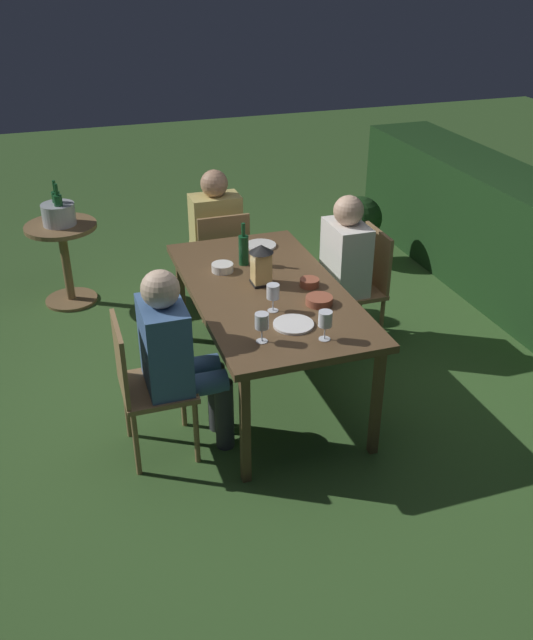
{
  "coord_description": "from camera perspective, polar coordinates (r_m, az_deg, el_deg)",
  "views": [
    {
      "loc": [
        3.64,
        -1.2,
        2.64
      ],
      "look_at": [
        0.0,
        0.0,
        0.53
      ],
      "focal_mm": 38.51,
      "sensor_mm": 36.0,
      "label": 1
    }
  ],
  "objects": [
    {
      "name": "person_in_cream",
      "position": [
        4.88,
        5.88,
        4.44
      ],
      "size": [
        0.38,
        0.47,
        1.15
      ],
      "color": "white",
      "rests_on": "ground"
    },
    {
      "name": "ground_plane",
      "position": [
        4.65,
        0.0,
        -5.7
      ],
      "size": [
        16.0,
        16.0,
        0.0
      ],
      "primitive_type": "plane",
      "color": "#385B28"
    },
    {
      "name": "wine_glass_c",
      "position": [
        3.64,
        -0.39,
        -0.2
      ],
      "size": [
        0.08,
        0.08,
        0.17
      ],
      "color": "silver",
      "rests_on": "dining_table"
    },
    {
      "name": "bowl_olives",
      "position": [
        4.5,
        -3.68,
        4.39
      ],
      "size": [
        0.14,
        0.14,
        0.05
      ],
      "color": "silver",
      "rests_on": "dining_table"
    },
    {
      "name": "chair_side_left_b",
      "position": [
        3.91,
        -10.11,
        -5.1
      ],
      "size": [
        0.42,
        0.4,
        0.87
      ],
      "color": "#937047",
      "rests_on": "ground"
    },
    {
      "name": "dining_table",
      "position": [
        4.3,
        0.0,
        1.99
      ],
      "size": [
        1.77,
        0.92,
        0.75
      ],
      "color": "brown",
      "rests_on": "ground"
    },
    {
      "name": "bowl_salad",
      "position": [
        4.3,
        3.6,
        3.14
      ],
      "size": [
        0.12,
        0.12,
        0.05
      ],
      "color": "#9E5138",
      "rests_on": "dining_table"
    },
    {
      "name": "chair_side_right_a",
      "position": [
        5.02,
        7.84,
        3.13
      ],
      "size": [
        0.42,
        0.4,
        0.87
      ],
      "color": "#937047",
      "rests_on": "ground"
    },
    {
      "name": "side_table",
      "position": [
        5.81,
        -16.46,
        5.55
      ],
      "size": [
        0.57,
        0.57,
        0.68
      ],
      "color": "brown",
      "rests_on": "ground"
    },
    {
      "name": "lantern_centerpiece",
      "position": [
        4.27,
        -0.45,
        4.81
      ],
      "size": [
        0.15,
        0.15,
        0.27
      ],
      "color": "black",
      "rests_on": "dining_table"
    },
    {
      "name": "plate_a",
      "position": [
        4.88,
        -0.5,
        6.23
      ],
      "size": [
        0.22,
        0.22,
        0.01
      ],
      "primitive_type": "cylinder",
      "color": "silver",
      "rests_on": "dining_table"
    },
    {
      "name": "wine_glass_a",
      "position": [
        3.67,
        4.91,
        -0.02
      ],
      "size": [
        0.08,
        0.08,
        0.17
      ],
      "color": "silver",
      "rests_on": "dining_table"
    },
    {
      "name": "plate_b",
      "position": [
        3.85,
        2.25,
        -0.37
      ],
      "size": [
        0.23,
        0.23,
        0.01
      ],
      "primitive_type": "cylinder",
      "color": "white",
      "rests_on": "dining_table"
    },
    {
      "name": "chair_head_near",
      "position": [
        5.37,
        -3.8,
        5.15
      ],
      "size": [
        0.4,
        0.42,
        0.87
      ],
      "color": "#937047",
      "rests_on": "ground"
    },
    {
      "name": "wine_glass_b",
      "position": [
        3.95,
        0.55,
        2.27
      ],
      "size": [
        0.08,
        0.08,
        0.17
      ],
      "color": "silver",
      "rests_on": "dining_table"
    },
    {
      "name": "person_in_mustard",
      "position": [
        5.49,
        -4.38,
        7.37
      ],
      "size": [
        0.48,
        0.38,
        1.15
      ],
      "color": "tan",
      "rests_on": "ground"
    },
    {
      "name": "ice_bucket",
      "position": [
        5.7,
        -16.9,
        8.56
      ],
      "size": [
        0.26,
        0.26,
        0.34
      ],
      "color": "#B2B7BF",
      "rests_on": "side_table"
    },
    {
      "name": "bowl_bread",
      "position": [
        4.08,
        4.4,
        1.66
      ],
      "size": [
        0.16,
        0.16,
        0.05
      ],
      "color": "#9E5138",
      "rests_on": "dining_table"
    },
    {
      "name": "green_bottle_on_table",
      "position": [
        4.56,
        -1.91,
        5.91
      ],
      "size": [
        0.07,
        0.07,
        0.29
      ],
      "color": "#144723",
      "rests_on": "dining_table"
    },
    {
      "name": "potted_plant_by_hedge",
      "position": [
        6.44,
        7.73,
        7.8
      ],
      "size": [
        0.4,
        0.4,
        0.62
      ],
      "color": "brown",
      "rests_on": "ground"
    },
    {
      "name": "person_in_blue",
      "position": [
        3.85,
        -7.44,
        -2.76
      ],
      "size": [
        0.38,
        0.47,
        1.15
      ],
      "color": "#426699",
      "rests_on": "ground"
    }
  ]
}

